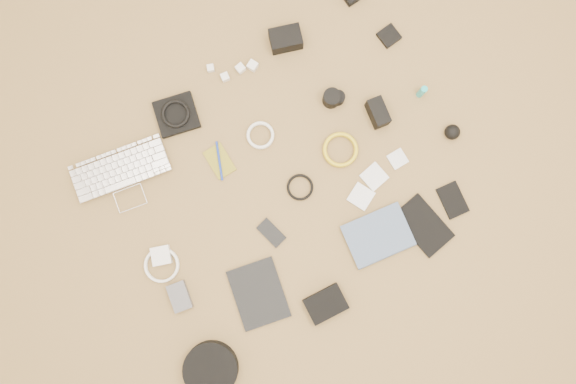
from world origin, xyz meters
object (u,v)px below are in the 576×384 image
dslr_camera (286,39)px  headphone_case (211,369)px  tablet (259,294)px  paperback (388,257)px  laptop (125,182)px  phone (271,233)px

dslr_camera → headphone_case: (-0.92, -0.88, -0.01)m
dslr_camera → tablet: bearing=-108.5°
paperback → laptop: bearing=50.7°
laptop → headphone_case: size_ratio=1.82×
dslr_camera → phone: dslr_camera is taller
phone → dslr_camera: bearing=40.9°
laptop → paperback: size_ratio=1.55×
laptop → dslr_camera: (0.81, 0.12, 0.02)m
headphone_case → laptop: bearing=82.0°
tablet → phone: tablet is taller
phone → paperback: bearing=-56.9°
headphone_case → paperback: headphone_case is taller
laptop → dslr_camera: dslr_camera is taller
phone → paperback: (0.31, -0.32, 0.01)m
laptop → tablet: laptop is taller
paperback → phone: bearing=54.8°
phone → headphone_case: size_ratio=0.53×
dslr_camera → phone: size_ratio=1.12×
laptop → tablet: 0.66m
laptop → dslr_camera: 0.82m
headphone_case → tablet: bearing=23.7°
tablet → headphone_case: size_ratio=1.16×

